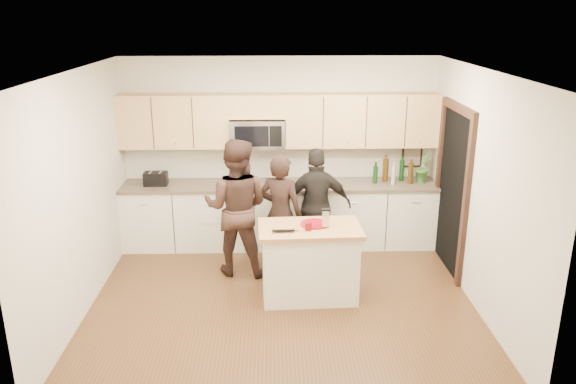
{
  "coord_description": "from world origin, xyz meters",
  "views": [
    {
      "loc": [
        -0.09,
        -5.98,
        3.32
      ],
      "look_at": [
        0.08,
        0.35,
        1.25
      ],
      "focal_mm": 35.0,
      "sensor_mm": 36.0,
      "label": 1
    }
  ],
  "objects_px": {
    "toaster": "(156,179)",
    "woman_right": "(317,206)",
    "woman_center": "(236,207)",
    "woman_left": "(280,213)",
    "island": "(309,262)"
  },
  "relations": [
    {
      "from": "toaster",
      "to": "woman_left",
      "type": "height_order",
      "value": "woman_left"
    },
    {
      "from": "toaster",
      "to": "woman_center",
      "type": "height_order",
      "value": "woman_center"
    },
    {
      "from": "woman_center",
      "to": "island",
      "type": "bearing_deg",
      "value": 152.25
    },
    {
      "from": "woman_left",
      "to": "woman_right",
      "type": "bearing_deg",
      "value": -128.71
    },
    {
      "from": "toaster",
      "to": "woman_right",
      "type": "relative_size",
      "value": 0.2
    },
    {
      "from": "woman_left",
      "to": "woman_center",
      "type": "distance_m",
      "value": 0.58
    },
    {
      "from": "woman_left",
      "to": "woman_right",
      "type": "distance_m",
      "value": 0.57
    },
    {
      "from": "woman_center",
      "to": "woman_right",
      "type": "bearing_deg",
      "value": -152.62
    },
    {
      "from": "woman_right",
      "to": "woman_left",
      "type": "bearing_deg",
      "value": 27.86
    },
    {
      "from": "island",
      "to": "toaster",
      "type": "xyz_separation_m",
      "value": [
        -2.09,
        1.57,
        0.58
      ]
    },
    {
      "from": "woman_center",
      "to": "woman_left",
      "type": "bearing_deg",
      "value": -165.49
    },
    {
      "from": "toaster",
      "to": "woman_left",
      "type": "xyz_separation_m",
      "value": [
        1.76,
        -0.82,
        -0.24
      ]
    },
    {
      "from": "island",
      "to": "woman_center",
      "type": "bearing_deg",
      "value": 139.41
    },
    {
      "from": "island",
      "to": "woman_left",
      "type": "bearing_deg",
      "value": 111.58
    },
    {
      "from": "toaster",
      "to": "woman_center",
      "type": "xyz_separation_m",
      "value": [
        1.19,
        -0.86,
        -0.13
      ]
    }
  ]
}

